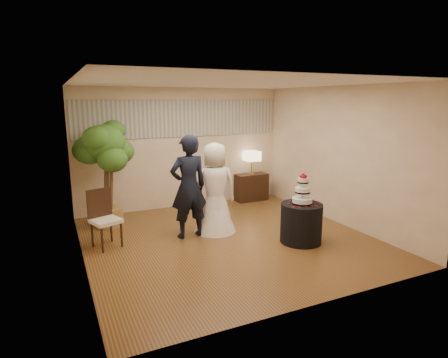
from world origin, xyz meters
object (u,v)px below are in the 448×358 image
groom (189,187)px  ficus_tree (106,173)px  side_chair (106,219)px  table_lamp (252,163)px  cake_table (301,223)px  console (251,187)px  wedding_cake (303,189)px  bride (215,188)px

groom → ficus_tree: size_ratio=0.88×
side_chair → table_lamp: bearing=3.8°
cake_table → side_chair: side_chair is taller
console → ficus_tree: 3.70m
groom → wedding_cake: bearing=144.9°
wedding_cake → table_lamp: (0.59, 2.90, -0.01)m
groom → table_lamp: bearing=-144.7°
bride → side_chair: (-2.03, 0.04, -0.36)m
wedding_cake → side_chair: size_ratio=0.55×
cake_table → side_chair: (-3.20, 1.23, 0.15)m
groom → bride: bearing=-173.9°
bride → ficus_tree: bearing=-27.1°
cake_table → console: bearing=78.4°
side_chair → console: bearing=3.8°
console → side_chair: (-3.80, -1.67, 0.16)m
console → side_chair: bearing=-157.0°
cake_table → wedding_cake: size_ratio=1.33×
bride → table_lamp: 2.46m
groom → table_lamp: size_ratio=3.30×
groom → wedding_cake: (1.73, -1.11, 0.03)m
console → table_lamp: table_lamp is taller
wedding_cake → console: size_ratio=0.67×
console → ficus_tree: (-3.60, -0.50, 0.74)m
wedding_cake → ficus_tree: 3.84m
wedding_cake → groom: bearing=147.2°
bride → groom: bearing=14.7°
table_lamp → side_chair: size_ratio=0.57×
ficus_tree → groom: bearing=-45.4°
bride → cake_table: size_ratio=2.36×
groom → side_chair: (-1.48, 0.12, -0.45)m
ficus_tree → bride: bearing=-33.4°
bride → ficus_tree: ficus_tree is taller
groom → wedding_cake: 2.05m
bride → wedding_cake: 1.67m
console → ficus_tree: ficus_tree is taller
bride → console: size_ratio=2.12×
wedding_cake → table_lamp: bearing=78.4°
bride → wedding_cake: bearing=140.7°
table_lamp → console: bearing=0.0°
wedding_cake → console: (0.59, 2.90, -0.65)m
cake_table → side_chair: bearing=159.0°
ficus_tree → cake_table: bearing=-38.7°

